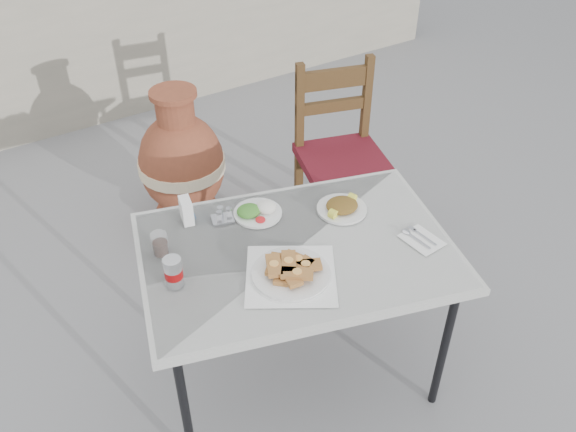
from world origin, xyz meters
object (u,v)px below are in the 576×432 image
pide_plate (291,270)px  condiment_caddy (223,216)px  salad_chopped_plate (342,207)px  cola_glass (160,245)px  chair (340,155)px  terracotta_urn (182,165)px  soda_can (173,272)px  salad_rice_plate (257,211)px  napkin_holder (186,211)px  cafe_table (297,258)px

pide_plate → condiment_caddy: bearing=98.2°
salad_chopped_plate → cola_glass: cola_glass is taller
pide_plate → cola_glass: (-0.33, 0.34, 0.01)m
chair → terracotta_urn: chair is taller
salad_chopped_plate → terracotta_urn: size_ratio=0.25×
soda_can → salad_rice_plate: bearing=23.8°
salad_rice_plate → napkin_holder: size_ratio=1.96×
condiment_caddy → chair: size_ratio=0.11×
napkin_holder → terracotta_urn: (0.31, 0.82, -0.36)m
napkin_holder → condiment_caddy: napkin_holder is taller
napkin_holder → condiment_caddy: 0.14m
soda_can → napkin_holder: bearing=58.4°
salad_rice_plate → condiment_caddy: bearing=164.3°
soda_can → condiment_caddy: bearing=37.2°
terracotta_urn → napkin_holder: bearing=-110.7°
cafe_table → salad_chopped_plate: size_ratio=6.57×
cafe_table → salad_chopped_plate: (0.27, 0.10, 0.06)m
pide_plate → salad_rice_plate: size_ratio=2.23×
condiment_caddy → napkin_holder: bearing=148.4°
salad_chopped_plate → chair: chair is taller
salad_rice_plate → chair: bearing=30.8°
napkin_holder → soda_can: bearing=-109.4°
cola_glass → terracotta_urn: terracotta_urn is taller
soda_can → terracotta_urn: bearing=66.2°
pide_plate → salad_chopped_plate: size_ratio=2.14×
soda_can → condiment_caddy: soda_can is taller
napkin_holder → pide_plate: bearing=-57.6°
cafe_table → cola_glass: size_ratio=15.04×
pide_plate → salad_chopped_plate: bearing=29.4°
cafe_table → pide_plate: 0.16m
soda_can → terracotta_urn: size_ratio=0.14×
condiment_caddy → terracotta_urn: 0.97m
pide_plate → soda_can: soda_can is taller
soda_can → chair: (1.14, 0.61, -0.25)m
condiment_caddy → chair: 0.96m
pide_plate → salad_chopped_plate: (0.36, 0.20, -0.01)m
salad_chopped_plate → chair: 0.75m
salad_chopped_plate → napkin_holder: bearing=154.2°
salad_rice_plate → condiment_caddy: condiment_caddy is taller
pide_plate → salad_rice_plate: pide_plate is taller
cafe_table → soda_can: bearing=172.1°
salad_chopped_plate → soda_can: 0.71m
soda_can → chair: 1.32m
soda_can → cola_glass: soda_can is taller
napkin_holder → chair: (0.96, 0.32, -0.25)m
pide_plate → condiment_caddy: 0.40m
cafe_table → napkin_holder: (-0.26, 0.35, 0.10)m
napkin_holder → condiment_caddy: (0.11, -0.07, -0.03)m
chair → terracotta_urn: 0.83m
pide_plate → chair: chair is taller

